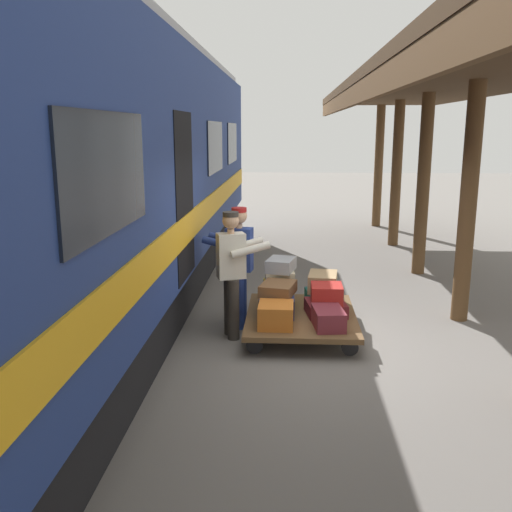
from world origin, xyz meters
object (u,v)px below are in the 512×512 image
Objects in this scene: suitcase_tan_vintage at (323,282)px; porter_in_overalls at (238,263)px; suitcase_orange_carryall at (276,315)px; suitcase_navy_fabric at (277,304)px; suitcase_gray_aluminum at (281,265)px; suitcase_maroon_trunk at (326,308)px; luggage_cart at (301,317)px; suitcase_cream_canvas at (280,276)px; suitcase_yellow_case at (278,292)px; train_car at (62,187)px; porter_by_door at (233,270)px; suitcase_burgundy_valise at (328,318)px; suitcase_teal_softside at (323,297)px; suitcase_brown_leather at (278,289)px; suitcase_red_plastic at (327,294)px.

porter_in_overalls is (1.20, 0.30, 0.33)m from suitcase_tan_vintage.
suitcase_tan_vintage is at bearing -121.74° from suitcase_orange_carryall.
suitcase_gray_aluminum is at bearing -94.89° from suitcase_navy_fabric.
luggage_cart is at bearing 0.00° from suitcase_maroon_trunk.
suitcase_yellow_case is at bearing 31.30° from suitcase_cream_canvas.
porter_by_door is at bearing -166.48° from train_car.
suitcase_orange_carryall is (0.67, 0.00, 0.03)m from suitcase_burgundy_valise.
suitcase_maroon_trunk reaches higher than luggage_cart.
suitcase_teal_softside is 0.67m from suitcase_yellow_case.
porter_in_overalls is at bearing -21.95° from suitcase_brown_leather.
suitcase_gray_aluminum reaches higher than luggage_cart.
suitcase_maroon_trunk is at bearing 139.94° from suitcase_cream_canvas.
suitcase_orange_carryall is at bearing 87.52° from suitcase_gray_aluminum.
suitcase_brown_leather is at bearing 88.38° from suitcase_cream_canvas.
suitcase_tan_vintage is (-0.61, -0.00, -0.25)m from suitcase_gray_aluminum.
suitcase_red_plastic reaches higher than suitcase_orange_carryall.
suitcase_teal_softside is 0.58m from suitcase_red_plastic.
suitcase_red_plastic reaches higher than suitcase_maroon_trunk.
suitcase_brown_leather reaches higher than luggage_cart.
suitcase_teal_softside is 1.53m from porter_by_door.
suitcase_cream_canvas is 0.86× the size of suitcase_gray_aluminum.
suitcase_navy_fabric is 0.37× the size of porter_in_overalls.
porter_in_overalls reaches higher than suitcase_navy_fabric.
suitcase_teal_softside is at bearing -90.00° from suitcase_burgundy_valise.
suitcase_navy_fabric is 0.79m from porter_by_door.
luggage_cart is (-2.94, -0.65, -1.82)m from train_car.
suitcase_tan_vintage is 1.46m from porter_by_door.
suitcase_cream_canvas is (0.30, -0.54, 0.42)m from luggage_cart.
suitcase_cream_canvas is (-2.63, -1.19, -1.40)m from train_car.
suitcase_gray_aluminum is at bearing -41.58° from suitcase_red_plastic.
suitcase_tan_vintage is at bearing -179.56° from suitcase_gray_aluminum.
suitcase_brown_leather is (-0.02, 0.51, 0.20)m from suitcase_yellow_case.
train_car is at bearing 12.52° from luggage_cart.
suitcase_orange_carryall is 0.28× the size of porter_by_door.
suitcase_yellow_case is (0.67, 0.00, 0.06)m from suitcase_teal_softside.
porter_in_overalls is (0.55, 0.28, 0.50)m from suitcase_yellow_case.
suitcase_navy_fabric is at bearing 156.67° from porter_in_overalls.
suitcase_tan_vintage is at bearing -87.83° from suitcase_red_plastic.
suitcase_yellow_case is (0.00, -0.52, 0.02)m from suitcase_navy_fabric.
suitcase_orange_carryall is at bearing 149.02° from porter_by_door.
suitcase_gray_aluminum is 0.90× the size of suitcase_brown_leather.
suitcase_red_plastic reaches higher than luggage_cart.
suitcase_burgundy_valise is 1.40m from porter_by_door.
suitcase_yellow_case is at bearing 17.44° from suitcase_gray_aluminum.
suitcase_navy_fabric is 0.86m from suitcase_tan_vintage.
suitcase_burgundy_valise is 1.01× the size of suitcase_tan_vintage.
porter_by_door is (0.63, 0.70, 0.09)m from suitcase_gray_aluminum.
suitcase_yellow_case is 1.08× the size of suitcase_gray_aluminum.
suitcase_brown_leather is at bearing -3.00° from suitcase_red_plastic.
suitcase_navy_fabric is 1.23× the size of suitcase_yellow_case.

